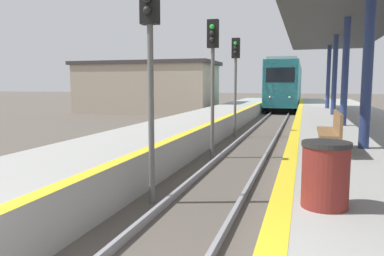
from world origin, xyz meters
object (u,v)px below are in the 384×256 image
at_px(signal_near, 150,48).
at_px(signal_far, 236,69).
at_px(bench, 332,130).
at_px(signal_mid, 213,62).
at_px(trash_bin, 325,174).
at_px(train, 287,85).

height_order(signal_near, signal_far, same).
bearing_deg(signal_far, bench, -65.53).
relative_size(signal_far, bench, 2.41).
bearing_deg(signal_mid, trash_bin, -65.98).
relative_size(train, signal_far, 5.22).
height_order(train, signal_mid, train).
bearing_deg(signal_mid, signal_far, 91.70).
relative_size(signal_near, signal_far, 1.00).
bearing_deg(train, signal_near, -91.74).
relative_size(signal_mid, signal_far, 1.00).
bearing_deg(trash_bin, signal_near, 146.87).
xyz_separation_m(signal_mid, trash_bin, (3.19, -7.17, -1.83)).
xyz_separation_m(signal_mid, signal_far, (-0.15, 5.05, 0.00)).
bearing_deg(signal_far, trash_bin, -74.69).
xyz_separation_m(signal_mid, bench, (3.53, -3.03, -1.75)).
bearing_deg(trash_bin, bench, 85.42).
bearing_deg(signal_mid, bench, -40.67).
distance_m(train, signal_far, 25.12).
xyz_separation_m(trash_bin, bench, (0.33, 4.14, 0.07)).
distance_m(trash_bin, bench, 4.15).
distance_m(train, signal_mid, 30.15).
distance_m(signal_near, signal_mid, 5.05).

